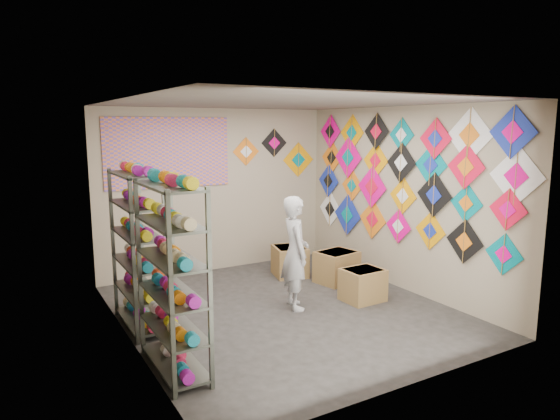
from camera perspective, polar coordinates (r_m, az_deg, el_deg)
ground at (r=6.75m, az=0.55°, el=-11.39°), size 4.50×4.50×0.00m
room_walls at (r=6.35m, az=0.57°, el=2.60°), size 4.50×4.50×4.50m
shelf_rack_front at (r=5.02m, az=-12.23°, el=-7.68°), size 0.40×1.10×1.90m
shelf_rack_back at (r=6.23m, az=-15.93°, el=-4.43°), size 0.40×1.10×1.90m
string_spools at (r=5.59m, az=-14.32°, el=-4.95°), size 0.12×2.36×0.12m
kite_wall_display at (r=7.57m, az=13.47°, el=3.53°), size 0.06×4.32×2.10m
back_wall_kites at (r=8.84m, az=-0.25°, el=6.54°), size 1.61×0.02×0.88m
poster at (r=8.04m, az=-12.61°, el=6.40°), size 2.00×0.01×1.10m
shopkeeper at (r=6.64m, az=1.74°, el=-4.89°), size 0.74×0.64×1.52m
carton_a at (r=7.14m, az=9.44°, el=-8.44°), size 0.55×0.47×0.45m
carton_b at (r=7.88m, az=6.50°, el=-6.47°), size 0.67×0.59×0.49m
carton_c at (r=8.17m, az=1.12°, el=-5.86°), size 0.62×0.66×0.48m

